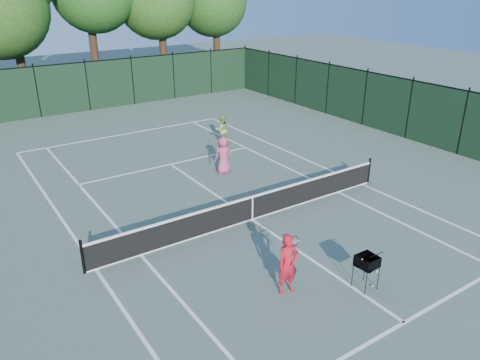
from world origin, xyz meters
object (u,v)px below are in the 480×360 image
loose_ball_midcourt (372,286)px  player_green (222,130)px  coach (288,264)px  player_pink (223,155)px  loose_ball_near_cart (377,272)px  ball_hopper (367,262)px

loose_ball_midcourt → player_green: bearing=76.6°
coach → player_green: bearing=68.8°
coach → player_pink: coach is taller
loose_ball_near_cart → loose_ball_midcourt: 0.74m
coach → player_green: coach is taller
ball_hopper → loose_ball_near_cart: size_ratio=14.46×
loose_ball_near_cart → loose_ball_midcourt: size_ratio=1.00×
player_green → ball_hopper: size_ratio=1.55×
coach → ball_hopper: size_ratio=1.73×
loose_ball_near_cart → loose_ball_midcourt: same height
player_green → loose_ball_midcourt: size_ratio=22.38×
ball_hopper → loose_ball_midcourt: (0.21, -0.11, -0.79)m
player_green → loose_ball_midcourt: (-2.99, -12.53, -0.73)m
player_pink → loose_ball_midcourt: size_ratio=23.73×
player_green → ball_hopper: bearing=87.5°
coach → player_pink: 8.59m
loose_ball_midcourt → coach: bearing=150.6°
coach → loose_ball_near_cart: size_ratio=25.03×
loose_ball_near_cart → coach: bearing=164.2°
player_green → loose_ball_near_cart: bearing=90.9°
coach → loose_ball_midcourt: bearing=-26.8°
loose_ball_near_cart → player_pink: bearing=87.6°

